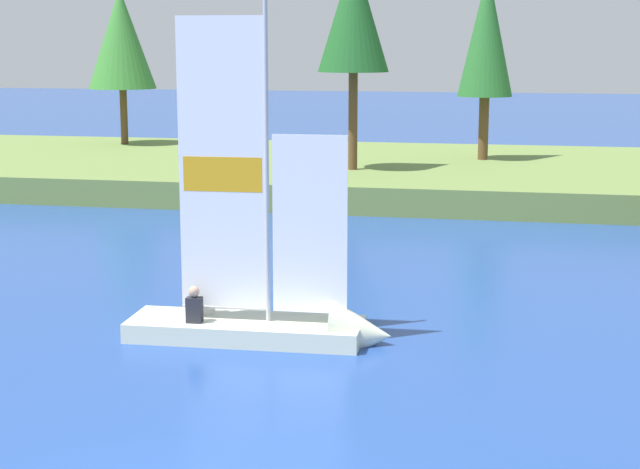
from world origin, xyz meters
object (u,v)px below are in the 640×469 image
object	(u,v)px
shoreline_tree_centre	(486,35)
sailboat	(290,316)
shoreline_tree_left	(121,39)
shoreline_tree_midleft	(354,14)

from	to	relation	value
shoreline_tree_centre	sailboat	xyz separation A→B (m)	(-2.52, -21.74, -5.13)
shoreline_tree_left	shoreline_tree_midleft	size ratio (longest dim) A/B	0.90
shoreline_tree_centre	shoreline_tree_midleft	bearing A→B (deg)	-137.41
shoreline_tree_left	sailboat	distance (m)	28.33
shoreline_tree_midleft	shoreline_tree_centre	bearing A→B (deg)	42.59
shoreline_tree_left	sailboat	xyz separation A→B (m)	(13.22, -24.56, -4.99)
shoreline_tree_centre	shoreline_tree_left	bearing A→B (deg)	169.82
shoreline_tree_left	shoreline_tree_midleft	bearing A→B (deg)	-31.08
shoreline_tree_left	sailboat	bearing A→B (deg)	-61.72
shoreline_tree_left	shoreline_tree_centre	xyz separation A→B (m)	(15.73, -2.83, 0.15)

